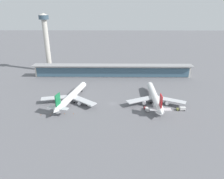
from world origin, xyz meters
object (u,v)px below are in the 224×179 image
safety_cone_delta (50,115)px  safety_cone_echo (73,113)px  safety_cone_charlie (65,113)px  control_tower (46,39)px  service_truck_near_nose_red (147,109)px  airliner_left_stand (71,96)px  service_truck_mid_apron_olive (182,109)px  safety_cone_bravo (41,115)px  service_truck_under_wing_white (84,103)px  airliner_centre_stand (155,97)px  safety_cone_alpha (52,113)px

safety_cone_delta → safety_cone_echo: bearing=9.8°
safety_cone_charlie → safety_cone_echo: size_ratio=1.00×
control_tower → service_truck_near_nose_red: bearing=-44.4°
airliner_left_stand → service_truck_near_nose_red: size_ratio=8.87×
service_truck_mid_apron_olive → airliner_left_stand: bearing=171.0°
safety_cone_bravo → service_truck_near_nose_red: bearing=5.3°
service_truck_under_wing_white → control_tower: size_ratio=0.11×
airliner_centre_stand → safety_cone_delta: size_ratio=96.86×
control_tower → safety_cone_charlie: control_tower is taller
service_truck_near_nose_red → safety_cone_bravo: size_ratio=10.83×
service_truck_mid_apron_olive → control_tower: size_ratio=0.09×
airliner_left_stand → safety_cone_charlie: size_ratio=96.16×
safety_cone_alpha → safety_cone_delta: 3.95m
control_tower → safety_cone_alpha: control_tower is taller
airliner_left_stand → airliner_centre_stand: (74.66, -0.58, 0.00)m
service_truck_under_wing_white → safety_cone_echo: bearing=-111.3°
safety_cone_charlie → airliner_left_stand: bearing=85.8°
airliner_centre_stand → service_truck_near_nose_red: 18.50m
service_truck_under_wing_white → safety_cone_charlie: bearing=-129.3°
safety_cone_echo → service_truck_under_wing_white: bearing=68.7°
safety_cone_echo → service_truck_mid_apron_olive: bearing=4.2°
airliner_left_stand → safety_cone_charlie: (-1.60, -21.57, -5.38)m
safety_cone_echo → airliner_centre_stand: bearing=16.8°
safety_cone_alpha → safety_cone_echo: bearing=-2.8°
safety_cone_delta → service_truck_near_nose_red: bearing=6.1°
service_truck_under_wing_white → safety_cone_delta: 31.18m
airliner_centre_stand → control_tower: bearing=142.0°
service_truck_under_wing_white → safety_cone_echo: 17.73m
airliner_centre_stand → service_truck_near_nose_red: size_ratio=8.94×
service_truck_near_nose_red → safety_cone_alpha: size_ratio=10.83×
airliner_left_stand → safety_cone_delta: 27.98m
service_truck_mid_apron_olive → safety_cone_charlie: size_ratio=10.45×
safety_cone_charlie → safety_cone_delta: bearing=-164.4°
airliner_left_stand → airliner_centre_stand: 74.66m
service_truck_near_nose_red → safety_cone_alpha: 77.92m
service_truck_under_wing_white → safety_cone_alpha: size_ratio=12.57×
service_truck_near_nose_red → control_tower: size_ratio=0.10×
service_truck_near_nose_red → control_tower: (-113.57, 111.28, 40.82)m
airliner_left_stand → safety_cone_bravo: size_ratio=96.16×
safety_cone_charlie → service_truck_near_nose_red: bearing=4.6°
control_tower → safety_cone_delta: size_ratio=111.67×
airliner_left_stand → safety_cone_delta: airliner_left_stand is taller
service_truck_under_wing_white → safety_cone_delta: service_truck_under_wing_white is taller
service_truck_mid_apron_olive → safety_cone_bravo: service_truck_mid_apron_olive is taller
service_truck_near_nose_red → safety_cone_charlie: (-67.16, -5.39, -1.37)m
control_tower → safety_cone_bravo: 129.50m
safety_cone_bravo → airliner_left_stand: bearing=50.3°
service_truck_mid_apron_olive → safety_cone_alpha: bearing=-177.0°
safety_cone_bravo → airliner_centre_stand: bearing=13.9°
safety_cone_charlie → service_truck_mid_apron_olive: bearing=3.9°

